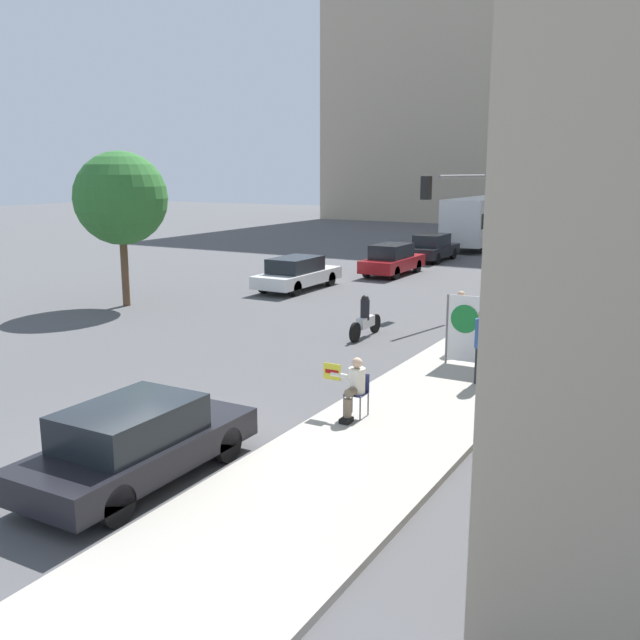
% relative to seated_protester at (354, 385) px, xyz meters
% --- Properties ---
extents(ground_plane, '(160.00, 160.00, 0.00)m').
position_rel_seated_protester_xyz_m(ground_plane, '(-2.48, -3.24, -0.80)').
color(ground_plane, '#4F4F51').
extents(sidewalk_curb, '(3.32, 90.00, 0.13)m').
position_rel_seated_protester_xyz_m(sidewalk_curb, '(0.91, 11.76, -0.74)').
color(sidewalk_curb, '#A8A399').
rests_on(sidewalk_curb, ground_plane).
extents(building_backdrop_far, '(52.00, 12.00, 37.65)m').
position_rel_seated_protester_xyz_m(building_backdrop_far, '(-4.48, 58.72, 18.03)').
color(building_backdrop_far, tan).
rests_on(building_backdrop_far, ground_plane).
extents(seated_protester, '(0.93, 0.77, 1.24)m').
position_rel_seated_protester_xyz_m(seated_protester, '(0.00, 0.00, 0.00)').
color(seated_protester, '#474C56').
rests_on(seated_protester, sidewalk_curb).
extents(jogger_on_sidewalk, '(0.34, 0.34, 1.77)m').
position_rel_seated_protester_xyz_m(jogger_on_sidewalk, '(1.54, 3.57, 0.24)').
color(jogger_on_sidewalk, black).
rests_on(jogger_on_sidewalk, sidewalk_curb).
extents(pedestrian_behind, '(0.34, 0.34, 1.67)m').
position_rel_seated_protester_xyz_m(pedestrian_behind, '(0.08, 6.40, 0.18)').
color(pedestrian_behind, '#756651').
rests_on(pedestrian_behind, sidewalk_curb).
extents(protest_banner, '(1.73, 0.06, 1.82)m').
position_rel_seated_protester_xyz_m(protest_banner, '(1.04, 4.90, 0.29)').
color(protest_banner, slate).
rests_on(protest_banner, sidewalk_curb).
extents(traffic_light_pole, '(3.17, 2.93, 5.00)m').
position_rel_seated_protester_xyz_m(traffic_light_pole, '(-1.61, 12.00, 2.75)').
color(traffic_light_pole, slate).
rests_on(traffic_light_pole, sidewalk_curb).
extents(parked_car_curbside, '(1.78, 4.31, 1.36)m').
position_rel_seated_protester_xyz_m(parked_car_curbside, '(-1.88, -4.23, -0.11)').
color(parked_car_curbside, black).
rests_on(parked_car_curbside, ground_plane).
extents(car_on_road_nearest, '(1.79, 4.75, 1.41)m').
position_rel_seated_protester_xyz_m(car_on_road_nearest, '(-9.55, 13.53, -0.09)').
color(car_on_road_nearest, white).
rests_on(car_on_road_nearest, ground_plane).
extents(car_on_road_midblock, '(1.70, 4.42, 1.52)m').
position_rel_seated_protester_xyz_m(car_on_road_midblock, '(-7.73, 19.51, -0.05)').
color(car_on_road_midblock, maroon).
rests_on(car_on_road_midblock, ground_plane).
extents(car_on_road_distant, '(1.71, 4.40, 1.52)m').
position_rel_seated_protester_xyz_m(car_on_road_distant, '(-7.96, 25.64, -0.05)').
color(car_on_road_distant, black).
rests_on(car_on_road_distant, ground_plane).
extents(city_bus_on_road, '(2.58, 10.47, 3.27)m').
position_rel_seated_protester_xyz_m(city_bus_on_road, '(-7.58, 34.21, 1.07)').
color(city_bus_on_road, silver).
rests_on(city_bus_on_road, ground_plane).
extents(motorcycle_on_road, '(0.28, 2.03, 1.33)m').
position_rel_seated_protester_xyz_m(motorcycle_on_road, '(-3.10, 6.95, -0.24)').
color(motorcycle_on_road, silver).
rests_on(motorcycle_on_road, ground_plane).
extents(street_tree_near_curb, '(3.44, 3.44, 5.75)m').
position_rel_seated_protester_xyz_m(street_tree_near_curb, '(-13.30, 7.22, 3.22)').
color(street_tree_near_curb, brown).
rests_on(street_tree_near_curb, ground_plane).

